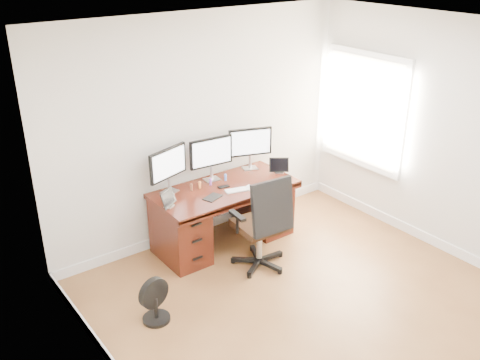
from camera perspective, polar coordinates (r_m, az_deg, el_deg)
ground at (r=5.46m, az=9.73°, el=-14.42°), size 4.50×4.50×0.00m
back_wall at (r=6.35m, az=-4.05°, el=5.52°), size 4.00×0.10×2.70m
right_wall at (r=6.32m, az=22.69°, el=3.61°), size 0.10×4.50×2.70m
desk at (r=6.40m, az=-1.77°, el=-3.50°), size 1.70×0.80×0.75m
office_chair at (r=5.95m, az=2.37°, el=-6.18°), size 0.66×0.65×1.12m
floor_fan at (r=5.30m, az=-9.04°, el=-12.63°), size 0.32×0.27×0.46m
monitor_left at (r=6.02m, az=-7.67°, el=1.61°), size 0.54×0.20×0.53m
monitor_center at (r=6.30m, az=-3.09°, el=2.83°), size 0.55×0.16×0.53m
monitor_right at (r=6.62m, az=1.10°, el=3.92°), size 0.53×0.22×0.53m
tablet_left at (r=5.79m, az=-7.60°, el=-2.08°), size 0.24×0.19×0.19m
tablet_right at (r=6.60m, az=4.23°, el=1.48°), size 0.23×0.19×0.19m
keyboard at (r=6.13m, az=-0.42°, el=-1.10°), size 0.27×0.17×0.01m
trackpad at (r=6.20m, az=1.07°, el=-0.84°), size 0.15×0.15×0.01m
drawing_tablet at (r=5.98m, az=-2.94°, el=-1.86°), size 0.25×0.20×0.01m
phone at (r=6.23m, az=-1.76°, el=-0.71°), size 0.14×0.09×0.01m
figurine_brown at (r=6.14m, az=-5.21°, el=-0.73°), size 0.04×0.04×0.09m
figurine_orange at (r=6.20m, az=-4.32°, el=-0.46°), size 0.04×0.04×0.09m
figurine_purple at (r=6.27m, az=-3.16°, el=-0.12°), size 0.04×0.04×0.09m
figurine_blue at (r=6.38m, az=-1.56°, el=0.35°), size 0.04×0.04×0.09m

